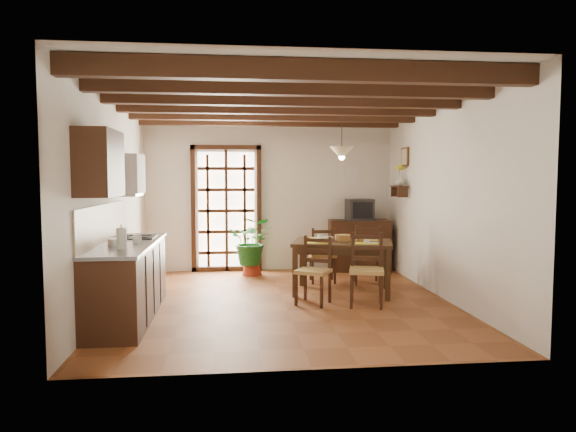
{
  "coord_description": "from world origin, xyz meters",
  "views": [
    {
      "loc": [
        -0.69,
        -6.88,
        1.7
      ],
      "look_at": [
        0.1,
        0.4,
        1.15
      ],
      "focal_mm": 32.0,
      "sensor_mm": 36.0,
      "label": 1
    }
  ],
  "objects": [
    {
      "name": "chair_near_left",
      "position": [
        0.39,
        -0.15,
        0.28
      ],
      "size": [
        0.56,
        0.55,
        0.9
      ],
      "rotation": [
        0.0,
        0.0,
        -0.52
      ],
      "color": "tan",
      "rests_on": "ground_plane"
    },
    {
      "name": "potted_plant",
      "position": [
        -0.36,
        1.98,
        0.57
      ],
      "size": [
        2.19,
        1.96,
        2.18
      ],
      "primitive_type": "imported",
      "rotation": [
        0.0,
        0.0,
        -0.15
      ],
      "color": "#144C19",
      "rests_on": "ground_plane"
    },
    {
      "name": "crt_tv",
      "position": [
        1.61,
        2.22,
        1.12
      ],
      "size": [
        0.46,
        0.43,
        0.39
      ],
      "rotation": [
        0.0,
        0.0,
        0.03
      ],
      "color": "black",
      "rests_on": "sideboard"
    },
    {
      "name": "sideboard",
      "position": [
        1.61,
        2.23,
        0.46
      ],
      "size": [
        1.12,
        0.56,
        0.93
      ],
      "primitive_type": "cube",
      "rotation": [
        0.0,
        0.0,
        -0.07
      ],
      "color": "black",
      "rests_on": "ground_plane"
    },
    {
      "name": "room_shell",
      "position": [
        0.0,
        0.0,
        1.82
      ],
      "size": [
        4.52,
        5.02,
        2.81
      ],
      "color": "silver",
      "rests_on": "ground_plane"
    },
    {
      "name": "wall_shelf",
      "position": [
        2.14,
        1.6,
        1.51
      ],
      "size": [
        0.2,
        0.42,
        0.2
      ],
      "color": "black",
      "rests_on": "room_shell"
    },
    {
      "name": "dining_table",
      "position": [
        0.91,
        0.46,
        0.67
      ],
      "size": [
        1.6,
        1.24,
        0.77
      ],
      "rotation": [
        0.0,
        0.0,
        -0.26
      ],
      "color": "#372311",
      "rests_on": "ground_plane"
    },
    {
      "name": "plant_pot",
      "position": [
        -0.36,
        1.98,
        0.11
      ],
      "size": [
        0.34,
        0.34,
        0.21
      ],
      "primitive_type": "cone",
      "color": "maroon",
      "rests_on": "ground_plane"
    },
    {
      "name": "chair_far_left",
      "position": [
        0.76,
        1.25,
        0.28
      ],
      "size": [
        0.44,
        0.42,
        0.9
      ],
      "rotation": [
        0.0,
        0.0,
        3.09
      ],
      "color": "tan",
      "rests_on": "ground_plane"
    },
    {
      "name": "french_door",
      "position": [
        -0.8,
        2.45,
        1.18
      ],
      "size": [
        1.26,
        0.11,
        2.32
      ],
      "color": "white",
      "rests_on": "ground_plane"
    },
    {
      "name": "ceiling_beams",
      "position": [
        0.0,
        0.0,
        2.69
      ],
      "size": [
        4.5,
        4.34,
        0.2
      ],
      "color": "black",
      "rests_on": "room_shell"
    },
    {
      "name": "shelf_flowers",
      "position": [
        2.14,
        1.6,
        1.86
      ],
      "size": [
        0.14,
        0.14,
        0.36
      ],
      "color": "yellow",
      "rests_on": "shelf_vase"
    },
    {
      "name": "shelf_vase",
      "position": [
        2.14,
        1.6,
        1.65
      ],
      "size": [
        0.15,
        0.15,
        0.15
      ],
      "primitive_type": "imported",
      "color": "#B2BFB2",
      "rests_on": "wall_shelf"
    },
    {
      "name": "pendant_lamp",
      "position": [
        0.91,
        0.56,
        2.08
      ],
      "size": [
        0.36,
        0.36,
        0.84
      ],
      "color": "black",
      "rests_on": "room_shell"
    },
    {
      "name": "fuse_box",
      "position": [
        1.5,
        2.48,
        1.75
      ],
      "size": [
        0.25,
        0.03,
        0.32
      ],
      "primitive_type": "cube",
      "color": "white",
      "rests_on": "room_shell"
    },
    {
      "name": "ground_plane",
      "position": [
        0.0,
        0.0,
        0.0
      ],
      "size": [
        5.0,
        5.0,
        0.0
      ],
      "primitive_type": "plane",
      "color": "brown"
    },
    {
      "name": "table_bowl",
      "position": [
        0.68,
        0.58,
        0.8
      ],
      "size": [
        0.24,
        0.24,
        0.05
      ],
      "primitive_type": "imported",
      "rotation": [
        0.0,
        0.0,
        -0.09
      ],
      "color": "white",
      "rests_on": "dining_table"
    },
    {
      "name": "upper_cabinet",
      "position": [
        -2.08,
        -1.3,
        1.85
      ],
      "size": [
        0.35,
        0.8,
        0.7
      ],
      "primitive_type": "cube",
      "color": "black",
      "rests_on": "room_shell"
    },
    {
      "name": "counter_items",
      "position": [
        -1.95,
        -0.51,
        0.96
      ],
      "size": [
        0.5,
        1.43,
        0.25
      ],
      "color": "black",
      "rests_on": "kitchen_counter"
    },
    {
      "name": "framed_picture",
      "position": [
        2.22,
        1.6,
        2.05
      ],
      "size": [
        0.03,
        0.32,
        0.32
      ],
      "color": "brown",
      "rests_on": "room_shell"
    },
    {
      "name": "range_hood",
      "position": [
        -2.05,
        -0.05,
        1.73
      ],
      "size": [
        0.38,
        0.6,
        0.54
      ],
      "color": "white",
      "rests_on": "room_shell"
    },
    {
      "name": "chair_far_right",
      "position": [
        1.44,
        1.07,
        0.3
      ],
      "size": [
        0.49,
        0.47,
        0.95
      ],
      "rotation": [
        0.0,
        0.0,
        3.02
      ],
      "color": "tan",
      "rests_on": "ground_plane"
    },
    {
      "name": "table_setting",
      "position": [
        0.91,
        0.46,
        0.81
      ],
      "size": [
        1.03,
        0.69,
        0.1
      ],
      "rotation": [
        0.0,
        0.0,
        -0.26
      ],
      "color": "yellow",
      "rests_on": "dining_table"
    },
    {
      "name": "chair_near_right",
      "position": [
        1.07,
        -0.33,
        0.3
      ],
      "size": [
        0.54,
        0.52,
        0.96
      ],
      "rotation": [
        0.0,
        0.0,
        -0.26
      ],
      "color": "tan",
      "rests_on": "ground_plane"
    },
    {
      "name": "kitchen_counter",
      "position": [
        -1.96,
        -0.6,
        0.47
      ],
      "size": [
        0.64,
        2.25,
        1.38
      ],
      "color": "black",
      "rests_on": "ground_plane"
    }
  ]
}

